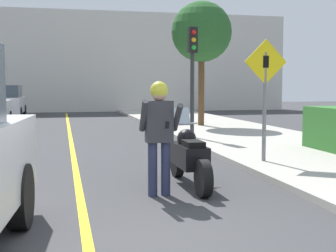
{
  "coord_description": "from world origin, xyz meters",
  "views": [
    {
      "loc": [
        -0.83,
        -4.41,
        1.66
      ],
      "look_at": [
        0.88,
        3.15,
        0.99
      ],
      "focal_mm": 50.0,
      "sensor_mm": 36.0,
      "label": 1
    }
  ],
  "objects_px": {
    "person_biker": "(159,126)",
    "traffic_light": "(193,60)",
    "street_tree": "(202,32)",
    "crossing_sign": "(265,88)",
    "motorcycle": "(189,157)",
    "parked_car_silver": "(4,102)"
  },
  "relations": [
    {
      "from": "crossing_sign",
      "to": "parked_car_silver",
      "type": "distance_m",
      "value": 17.17
    },
    {
      "from": "street_tree",
      "to": "crossing_sign",
      "type": "bearing_deg",
      "value": -98.3
    },
    {
      "from": "person_biker",
      "to": "street_tree",
      "type": "relative_size",
      "value": 0.36
    },
    {
      "from": "person_biker",
      "to": "street_tree",
      "type": "height_order",
      "value": "street_tree"
    },
    {
      "from": "traffic_light",
      "to": "street_tree",
      "type": "height_order",
      "value": "street_tree"
    },
    {
      "from": "person_biker",
      "to": "crossing_sign",
      "type": "distance_m",
      "value": 3.36
    },
    {
      "from": "motorcycle",
      "to": "person_biker",
      "type": "height_order",
      "value": "person_biker"
    },
    {
      "from": "street_tree",
      "to": "parked_car_silver",
      "type": "bearing_deg",
      "value": 138.8
    },
    {
      "from": "motorcycle",
      "to": "street_tree",
      "type": "distance_m",
      "value": 11.08
    },
    {
      "from": "motorcycle",
      "to": "crossing_sign",
      "type": "bearing_deg",
      "value": 36.19
    },
    {
      "from": "person_biker",
      "to": "crossing_sign",
      "type": "bearing_deg",
      "value": 37.97
    },
    {
      "from": "motorcycle",
      "to": "traffic_light",
      "type": "xyz_separation_m",
      "value": [
        1.77,
        6.07,
        1.91
      ]
    },
    {
      "from": "motorcycle",
      "to": "street_tree",
      "type": "height_order",
      "value": "street_tree"
    },
    {
      "from": "street_tree",
      "to": "parked_car_silver",
      "type": "xyz_separation_m",
      "value": [
        -8.11,
        7.1,
        -2.84
      ]
    },
    {
      "from": "motorcycle",
      "to": "traffic_light",
      "type": "distance_m",
      "value": 6.6
    },
    {
      "from": "person_biker",
      "to": "traffic_light",
      "type": "distance_m",
      "value": 7.19
    },
    {
      "from": "person_biker",
      "to": "parked_car_silver",
      "type": "relative_size",
      "value": 0.41
    },
    {
      "from": "traffic_light",
      "to": "parked_car_silver",
      "type": "height_order",
      "value": "traffic_light"
    },
    {
      "from": "crossing_sign",
      "to": "traffic_light",
      "type": "distance_m",
      "value": 4.68
    },
    {
      "from": "crossing_sign",
      "to": "person_biker",
      "type": "bearing_deg",
      "value": -142.03
    },
    {
      "from": "motorcycle",
      "to": "crossing_sign",
      "type": "distance_m",
      "value": 2.72
    },
    {
      "from": "person_biker",
      "to": "crossing_sign",
      "type": "height_order",
      "value": "crossing_sign"
    }
  ]
}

